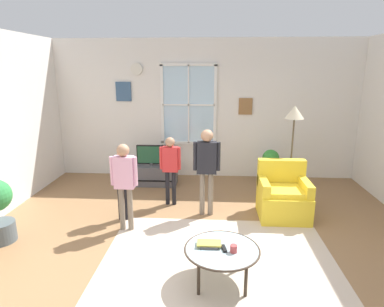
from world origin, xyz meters
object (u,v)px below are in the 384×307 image
Objects in this scene: floor_lamp at (294,122)px; person_red_shirt at (170,163)px; person_pink_shirt at (124,177)px; book_stack at (209,244)px; person_blue_shirt at (122,178)px; armchair at (283,197)px; television at (151,155)px; coffee_table at (222,250)px; tv_stand at (152,174)px; cup at (234,249)px; person_black_shirt at (207,163)px; potted_plant_by_window at (270,167)px; remote_near_books at (224,248)px.

person_red_shirt is at bearing -169.87° from floor_lamp.
floor_lamp is at bearing 26.97° from person_pink_shirt.
book_stack is 0.24× the size of person_blue_shirt.
person_blue_shirt is at bearing -173.52° from armchair.
television is at bearing 150.01° from armchair.
coffee_table is 2.11m from person_blue_shirt.
television is (0.00, -0.00, 0.42)m from tv_stand.
cup reaches higher than tv_stand.
person_pink_shirt reaches higher than tv_stand.
tv_stand is 0.61× the size of floor_lamp.
person_blue_shirt is (-0.15, -1.65, 0.48)m from tv_stand.
person_black_shirt reaches higher than tv_stand.
tv_stand is 2.07m from person_pink_shirt.
person_black_shirt is 2.02m from potted_plant_by_window.
book_stack is 0.18m from remote_near_books.
coffee_table is 0.76× the size of person_blue_shirt.
television is at bearing 166.36° from floor_lamp.
cup is 2.95m from floor_lamp.
cup is 0.11m from remote_near_books.
armchair reaches higher than remote_near_books.
person_red_shirt is at bearing -149.10° from potted_plant_by_window.
coffee_table is at bearing -83.26° from person_black_shirt.
person_blue_shirt is (-1.51, 1.47, 0.27)m from remote_near_books.
remote_near_books is (0.02, -0.01, 0.03)m from coffee_table.
floor_lamp reaches higher than coffee_table.
tv_stand is 1.72m from person_blue_shirt.
person_pink_shirt is 3.22m from potted_plant_by_window.
remote_near_books is 1.81m from person_black_shirt.
person_blue_shirt is (-1.61, 1.52, 0.24)m from cup.
person_red_shirt is at bearing 111.49° from coffee_table.
tv_stand is at bearing 113.35° from coffee_table.
person_black_shirt is at bearing -178.85° from armchair.
cup is at bearing -114.47° from floor_lamp.
tv_stand is 3.50m from cup.
tv_stand is 1.23× the size of coffee_table.
book_stack is 3.26× the size of cup.
person_pink_shirt is at bearing -68.36° from person_blue_shirt.
television is 3.49m from cup.
television reaches higher than remote_near_books.
television is 3.41m from remote_near_books.
television reaches higher than cup.
coffee_table is 2.97m from floor_lamp.
person_red_shirt is at bearing -62.89° from television.
person_blue_shirt is at bearing 133.66° from book_stack.
potted_plant_by_window is (2.41, 2.09, -0.44)m from person_pink_shirt.
armchair reaches higher than potted_plant_by_window.
remote_near_books is at bearing -21.07° from book_stack.
person_pink_shirt reaches higher than coffee_table.
person_black_shirt is (1.14, -1.39, 0.68)m from tv_stand.
cup is (1.46, -3.17, 0.24)m from tv_stand.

